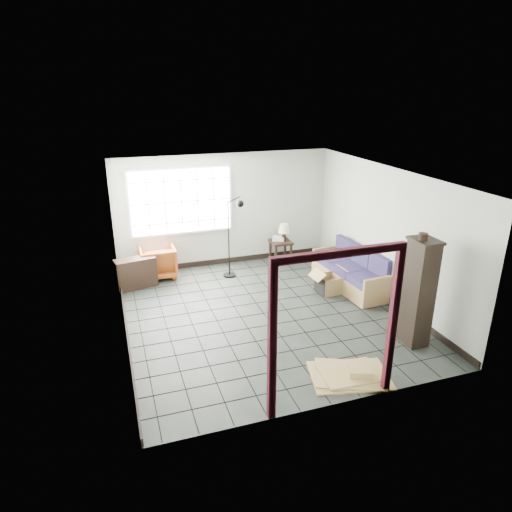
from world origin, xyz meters
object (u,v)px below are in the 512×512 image
object	(u,v)px
futon_sofa	(353,273)
armchair	(158,260)
side_table	(281,244)
tall_shelf	(418,292)

from	to	relation	value
futon_sofa	armchair	distance (m)	4.25
armchair	futon_sofa	bearing A→B (deg)	154.87
futon_sofa	side_table	size ratio (longest dim) A/B	3.78
armchair	tall_shelf	distance (m)	5.54
armchair	tall_shelf	xyz separation A→B (m)	(3.64, -4.14, 0.53)
futon_sofa	armchair	bearing A→B (deg)	149.44
side_table	futon_sofa	bearing A→B (deg)	-63.45
futon_sofa	tall_shelf	size ratio (longest dim) A/B	1.11
tall_shelf	armchair	bearing A→B (deg)	132.03
side_table	tall_shelf	size ratio (longest dim) A/B	0.29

